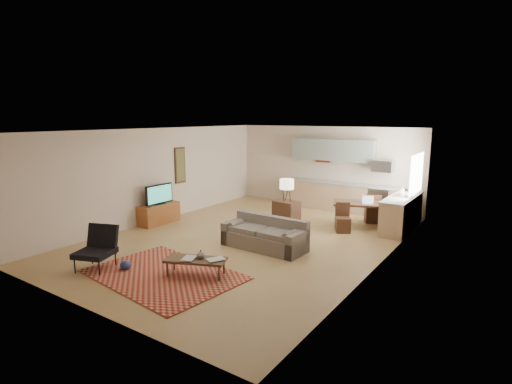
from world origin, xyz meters
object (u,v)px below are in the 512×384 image
Objects in this scene: sofa at (264,233)px; armchair at (94,249)px; coffee_table at (196,267)px; dining_table at (358,215)px; tv_credenza at (159,214)px; console_table at (286,215)px.

armchair is at bearing -123.01° from sofa.
dining_table reaches higher than coffee_table.
sofa is at bearing -133.52° from dining_table.
tv_credenza is 5.63m from dining_table.
console_table is 2.02m from dining_table.
dining_table is at bearing 30.10° from tv_credenza.
armchair reaches higher than console_table.
sofa reaches higher than coffee_table.
sofa is 1.67× the size of tv_credenza.
dining_table is at bearing 41.14° from armchair.
armchair reaches higher than coffee_table.
console_table reaches higher than tv_credenza.
coffee_table is at bearing -33.15° from tv_credenza.
armchair is at bearing -62.97° from tv_credenza.
coffee_table is (-0.20, -2.12, -0.18)m from sofa.
sofa is at bearing -2.63° from tv_credenza.
console_table is at bearing 24.52° from tv_credenza.
sofa is 1.50× the size of dining_table.
dining_table is (1.17, 2.99, -0.01)m from sofa.
coffee_table is at bearing -127.12° from dining_table.
console_table is (-0.18, 3.80, 0.21)m from coffee_table.
sofa reaches higher than tv_credenza.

